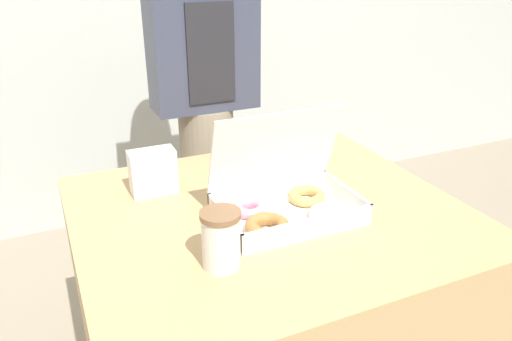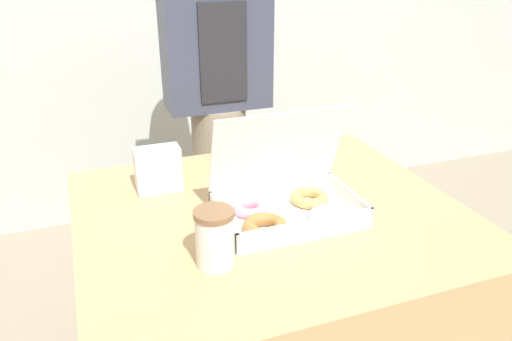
% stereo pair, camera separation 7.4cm
% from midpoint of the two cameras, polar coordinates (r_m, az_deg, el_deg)
% --- Properties ---
extents(table, '(0.98, 0.86, 0.72)m').
position_cam_midpoint_polar(table, '(1.50, -0.05, -16.64)').
color(table, tan).
rests_on(table, ground_plane).
extents(donut_box, '(0.35, 0.23, 0.27)m').
position_cam_midpoint_polar(donut_box, '(1.25, 1.71, -3.45)').
color(donut_box, white).
rests_on(donut_box, table).
extents(coffee_cup, '(0.09, 0.09, 0.13)m').
position_cam_midpoint_polar(coffee_cup, '(1.06, -6.05, -7.83)').
color(coffee_cup, silver).
rests_on(coffee_cup, table).
extents(napkin_holder, '(0.12, 0.06, 0.13)m').
position_cam_midpoint_polar(napkin_holder, '(1.39, -13.19, -0.19)').
color(napkin_holder, silver).
rests_on(napkin_holder, table).
extents(person_customer, '(0.37, 0.23, 1.57)m').
position_cam_midpoint_polar(person_customer, '(1.85, -7.11, 9.78)').
color(person_customer, gray).
rests_on(person_customer, ground_plane).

